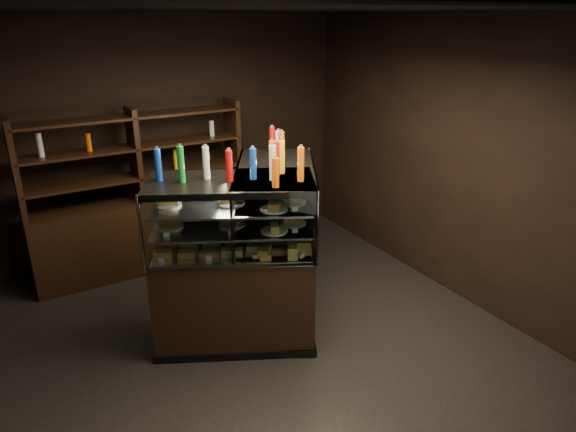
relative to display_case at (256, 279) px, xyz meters
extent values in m
plane|color=black|center=(-0.24, -0.21, -0.54)|extent=(5.00, 5.00, 0.00)
cube|color=black|center=(-0.24, 2.29, 0.96)|extent=(5.00, 0.02, 3.00)
cube|color=black|center=(-0.24, -2.71, 0.96)|extent=(5.00, 0.02, 3.00)
cube|color=black|center=(2.26, -0.21, 0.96)|extent=(0.02, 5.00, 3.00)
cube|color=black|center=(-0.24, -0.21, 2.46)|extent=(5.00, 5.00, 0.02)
cube|color=black|center=(0.27, 0.09, -0.06)|extent=(1.34, 1.62, 0.95)
cube|color=black|center=(0.27, 0.09, -0.50)|extent=(1.38, 1.67, 0.08)
cube|color=black|center=(0.27, 0.09, 1.05)|extent=(1.34, 1.62, 0.06)
cube|color=silver|center=(0.27, 0.09, 0.42)|extent=(1.26, 1.55, 0.02)
cube|color=silver|center=(0.27, 0.09, 0.64)|extent=(1.26, 1.55, 0.02)
cube|color=silver|center=(0.27, 0.09, 0.85)|extent=(1.26, 1.55, 0.02)
cube|color=white|center=(0.59, -0.09, 0.75)|extent=(0.71, 1.28, 0.67)
cylinder|color=silver|center=(0.93, 0.55, 0.75)|extent=(0.03, 0.03, 0.69)
cylinder|color=silver|center=(0.23, -0.72, 0.75)|extent=(0.03, 0.03, 0.69)
cube|color=black|center=(-0.27, -0.08, -0.06)|extent=(1.62, 1.28, 0.95)
cube|color=black|center=(-0.27, -0.08, -0.50)|extent=(1.67, 1.32, 0.08)
cube|color=black|center=(-0.27, -0.08, 1.05)|extent=(1.62, 1.28, 0.06)
cube|color=silver|center=(-0.27, -0.08, 0.42)|extent=(1.55, 1.20, 0.02)
cube|color=silver|center=(-0.27, -0.08, 0.64)|extent=(1.55, 1.20, 0.02)
cube|color=silver|center=(-0.27, -0.08, 0.85)|extent=(1.55, 1.20, 0.02)
cube|color=white|center=(-0.43, -0.42, 0.75)|extent=(1.32, 0.63, 0.67)
cylinder|color=silver|center=(0.23, -0.72, 0.75)|extent=(0.03, 0.03, 0.69)
cylinder|color=silver|center=(-1.08, -0.10, 0.75)|extent=(0.03, 0.03, 0.69)
cube|color=#BA8142|center=(0.00, -0.46, 0.46)|extent=(0.17, 0.20, 0.06)
cube|color=#BA8142|center=(0.10, -0.29, 0.46)|extent=(0.17, 0.20, 0.06)
cube|color=#BA8142|center=(0.20, -0.11, 0.46)|extent=(0.17, 0.20, 0.06)
cube|color=#BA8142|center=(0.30, 0.07, 0.46)|extent=(0.17, 0.20, 0.06)
cube|color=#BA8142|center=(0.39, 0.25, 0.46)|extent=(0.17, 0.20, 0.06)
cube|color=#BA8142|center=(0.49, 0.43, 0.46)|extent=(0.17, 0.20, 0.06)
cube|color=#BA8142|center=(0.59, 0.61, 0.46)|extent=(0.17, 0.20, 0.06)
cylinder|color=white|center=(0.00, -0.40, 0.66)|extent=(0.24, 0.24, 0.02)
cube|color=#BA8142|center=(0.00, -0.40, 0.70)|extent=(0.16, 0.19, 0.05)
cylinder|color=white|center=(0.27, 0.09, 0.66)|extent=(0.24, 0.24, 0.02)
cube|color=#BA8142|center=(0.27, 0.09, 0.70)|extent=(0.16, 0.19, 0.05)
cylinder|color=white|center=(0.53, 0.57, 0.66)|extent=(0.24, 0.24, 0.02)
cube|color=#BA8142|center=(0.53, 0.57, 0.70)|extent=(0.16, 0.19, 0.05)
cylinder|color=white|center=(0.00, -0.40, 0.86)|extent=(0.24, 0.24, 0.02)
cube|color=#BA8142|center=(0.00, -0.40, 0.90)|extent=(0.16, 0.19, 0.05)
cylinder|color=white|center=(0.27, 0.09, 0.86)|extent=(0.24, 0.24, 0.02)
cube|color=#BA8142|center=(0.27, 0.09, 0.90)|extent=(0.16, 0.19, 0.05)
cylinder|color=white|center=(0.53, 0.57, 0.86)|extent=(0.24, 0.24, 0.02)
cube|color=#BA8142|center=(0.53, 0.57, 0.90)|extent=(0.16, 0.19, 0.05)
cube|color=#BA8142|center=(-0.83, 0.14, 0.46)|extent=(0.20, 0.16, 0.06)
cube|color=#BA8142|center=(-0.65, 0.06, 0.46)|extent=(0.20, 0.16, 0.06)
cube|color=#BA8142|center=(-0.47, -0.03, 0.46)|extent=(0.20, 0.16, 0.06)
cube|color=#BA8142|center=(-0.28, -0.12, 0.46)|extent=(0.20, 0.16, 0.06)
cube|color=#BA8142|center=(-0.10, -0.20, 0.46)|extent=(0.20, 0.16, 0.06)
cube|color=#BA8142|center=(0.09, -0.29, 0.46)|extent=(0.20, 0.16, 0.06)
cube|color=#BA8142|center=(0.27, -0.38, 0.46)|extent=(0.20, 0.16, 0.06)
cylinder|color=white|center=(-0.77, 0.15, 0.66)|extent=(0.24, 0.24, 0.02)
cube|color=#BA8142|center=(-0.77, 0.15, 0.70)|extent=(0.19, 0.15, 0.05)
cylinder|color=white|center=(-0.27, -0.08, 0.66)|extent=(0.24, 0.24, 0.02)
cube|color=#BA8142|center=(-0.27, -0.08, 0.70)|extent=(0.19, 0.15, 0.05)
cylinder|color=white|center=(0.23, -0.32, 0.66)|extent=(0.24, 0.24, 0.02)
cube|color=#BA8142|center=(0.23, -0.32, 0.70)|extent=(0.19, 0.15, 0.05)
cylinder|color=white|center=(-0.77, 0.15, 0.86)|extent=(0.24, 0.24, 0.02)
cube|color=#BA8142|center=(-0.77, 0.15, 0.90)|extent=(0.19, 0.15, 0.05)
cylinder|color=white|center=(-0.27, -0.08, 0.86)|extent=(0.24, 0.24, 0.02)
cube|color=#BA8142|center=(-0.27, -0.08, 0.90)|extent=(0.19, 0.15, 0.05)
cylinder|color=white|center=(0.23, -0.32, 0.86)|extent=(0.24, 0.24, 0.02)
cube|color=#BA8142|center=(0.23, -0.32, 0.90)|extent=(0.19, 0.15, 0.05)
cylinder|color=silver|center=(-0.03, -0.45, 1.22)|extent=(0.06, 0.06, 0.28)
cylinder|color=silver|center=(-0.03, -0.45, 1.37)|extent=(0.03, 0.03, 0.02)
cylinder|color=black|center=(0.07, -0.27, 1.22)|extent=(0.06, 0.06, 0.28)
cylinder|color=silver|center=(0.07, -0.27, 1.37)|extent=(0.03, 0.03, 0.02)
cylinder|color=#D8590A|center=(0.17, -0.09, 1.22)|extent=(0.06, 0.06, 0.28)
cylinder|color=silver|center=(0.17, -0.09, 1.37)|extent=(0.03, 0.03, 0.02)
cylinder|color=#0F38B2|center=(0.27, 0.09, 1.22)|extent=(0.06, 0.06, 0.28)
cylinder|color=silver|center=(0.27, 0.09, 1.37)|extent=(0.03, 0.03, 0.02)
cylinder|color=#B20C0A|center=(0.36, 0.27, 1.22)|extent=(0.06, 0.06, 0.28)
cylinder|color=silver|center=(0.36, 0.27, 1.37)|extent=(0.03, 0.03, 0.02)
cylinder|color=yellow|center=(0.46, 0.44, 1.22)|extent=(0.06, 0.06, 0.28)
cylinder|color=silver|center=(0.46, 0.44, 1.37)|extent=(0.03, 0.03, 0.02)
cylinder|color=#147223|center=(0.56, 0.62, 1.22)|extent=(0.06, 0.06, 0.28)
cylinder|color=silver|center=(0.56, 0.62, 1.37)|extent=(0.03, 0.03, 0.02)
cylinder|color=silver|center=(-0.82, 0.18, 1.22)|extent=(0.06, 0.06, 0.28)
cylinder|color=silver|center=(-0.82, 0.18, 1.37)|extent=(0.03, 0.03, 0.02)
cylinder|color=black|center=(-0.63, 0.09, 1.22)|extent=(0.06, 0.06, 0.28)
cylinder|color=silver|center=(-0.63, 0.09, 1.37)|extent=(0.03, 0.03, 0.02)
cylinder|color=#D8590A|center=(-0.45, 0.00, 1.22)|extent=(0.06, 0.06, 0.28)
cylinder|color=silver|center=(-0.45, 0.00, 1.37)|extent=(0.03, 0.03, 0.02)
cylinder|color=#0F38B2|center=(-0.27, -0.08, 1.22)|extent=(0.06, 0.06, 0.28)
cylinder|color=silver|center=(-0.27, -0.08, 1.37)|extent=(0.03, 0.03, 0.02)
cylinder|color=#B20C0A|center=(-0.08, -0.17, 1.22)|extent=(0.06, 0.06, 0.28)
cylinder|color=silver|center=(-0.08, -0.17, 1.37)|extent=(0.03, 0.03, 0.02)
cylinder|color=yellow|center=(0.10, -0.26, 1.22)|extent=(0.06, 0.06, 0.28)
cylinder|color=silver|center=(0.10, -0.26, 1.37)|extent=(0.03, 0.03, 0.02)
cylinder|color=#147223|center=(0.29, -0.35, 1.22)|extent=(0.06, 0.06, 0.28)
cylinder|color=silver|center=(0.29, -0.35, 1.37)|extent=(0.03, 0.03, 0.02)
cylinder|color=black|center=(0.35, 1.05, -0.46)|extent=(0.22, 0.22, 0.16)
cone|color=#1B611D|center=(0.35, 1.05, -0.15)|extent=(0.33, 0.33, 0.45)
cone|color=#1B611D|center=(0.35, 1.05, 0.00)|extent=(0.26, 0.26, 0.32)
cube|color=black|center=(-0.63, 1.84, -0.09)|extent=(2.57, 0.50, 0.90)
cube|color=black|center=(-1.88, 1.80, 0.91)|extent=(0.07, 0.38, 1.10)
cube|color=black|center=(-0.63, 1.84, 0.91)|extent=(0.07, 0.38, 1.10)
cube|color=black|center=(0.61, 1.88, 0.91)|extent=(0.07, 0.38, 1.10)
cube|color=black|center=(-0.63, 1.84, 0.66)|extent=(2.51, 0.46, 0.03)
cube|color=black|center=(-0.63, 1.84, 1.01)|extent=(2.51, 0.46, 0.03)
cube|color=black|center=(-0.63, 1.84, 1.36)|extent=(2.51, 0.46, 0.03)
cylinder|color=silver|center=(-1.60, 1.81, 0.79)|extent=(0.06, 0.06, 0.22)
cylinder|color=black|center=(-1.12, 1.83, 0.79)|extent=(0.06, 0.06, 0.22)
cylinder|color=#D8590A|center=(-0.63, 1.84, 0.79)|extent=(0.06, 0.06, 0.22)
cylinder|color=#0F38B2|center=(-0.15, 1.86, 0.79)|extent=(0.06, 0.06, 0.22)
cylinder|color=#B20C0A|center=(0.34, 1.87, 0.79)|extent=(0.06, 0.06, 0.22)
camera|label=1|loc=(-1.92, -4.05, 2.42)|focal=32.00mm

